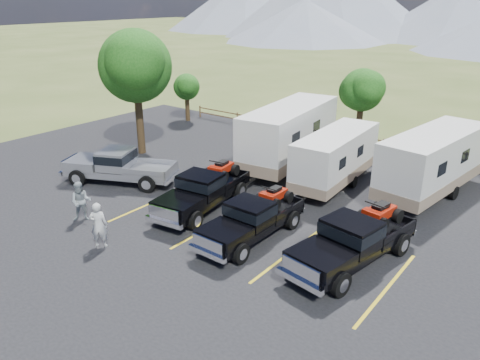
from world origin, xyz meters
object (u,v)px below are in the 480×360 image
Objects in this scene: trailer_left at (289,135)px; person_b at (81,201)px; tree_big_nw at (135,66)px; rig_left at (204,189)px; trailer_right at (433,163)px; rig_center at (253,218)px; trailer_center at (335,158)px; pickup_silver at (120,166)px; person_a at (99,225)px; rig_right at (354,239)px.

person_b is at bearing -112.95° from trailer_left.
tree_big_nw is 1.26× the size of rig_left.
tree_big_nw is 0.82× the size of trailer_right.
rig_center is 7.49m from trailer_center.
rig_center is 0.88× the size of pickup_silver.
pickup_silver is at bearing 74.28° from person_b.
person_a is at bearing -113.46° from trailer_center.
rig_right reaches higher than rig_center.
pickup_silver is 3.32× the size of person_a.
tree_big_nw is 10.36m from trailer_left.
person_a is at bearing -115.54° from trailer_right.
person_a is (-0.81, -13.04, -0.92)m from trailer_left.
trailer_right reaches higher than trailer_center.
rig_right is at bearing 65.41° from pickup_silver.
trailer_center is 4.82m from trailer_right.
trailer_right is at bearing 14.18° from tree_big_nw.
pickup_silver is (-5.78, -7.98, -0.92)m from trailer_left.
trailer_left is at bearing 28.39° from person_b.
rig_center is 0.88× the size of rig_right.
trailer_right reaches higher than rig_right.
tree_big_nw is at bearing -158.27° from trailer_right.
rig_left is at bearing -23.80° from tree_big_nw.
trailer_right is (17.05, 4.31, -3.82)m from tree_big_nw.
tree_big_nw reaches higher than rig_right.
trailer_left is (-7.86, 7.89, 0.89)m from rig_right.
trailer_left is (-3.65, 8.60, 0.98)m from rig_center.
person_a is 2.84m from person_b.
rig_center is at bearing -22.16° from rig_left.
trailer_left reaches higher than person_a.
pickup_silver is (-5.83, -0.31, 0.00)m from rig_left.
trailer_right is (8.10, 0.61, -0.16)m from trailer_left.
pickup_silver is 7.10m from person_a.
tree_big_nw reaches higher than pickup_silver.
pickup_silver is at bearing -84.86° from person_a.
rig_right is 1.00× the size of pickup_silver.
trailer_left reaches higher than rig_center.
trailer_right is at bearing 97.91° from rig_right.
trailer_center is at bearing 91.00° from rig_center.
tree_big_nw is 1.21× the size of pickup_silver.
person_b is at bearing -124.86° from trailer_right.
trailer_right is at bearing -2.59° from trailer_left.
pickup_silver is at bearing -53.46° from tree_big_nw.
rig_left is 5.84m from pickup_silver.
pickup_silver is at bearing -140.68° from trailer_right.
trailer_center reaches higher than person_b.
person_a is at bearing -139.77° from rig_right.
trailer_center is 1.29× the size of pickup_silver.
rig_left is at bearing 5.60° from person_b.
tree_big_nw is 4.23× the size of person_b.
rig_right is 3.49× the size of person_b.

